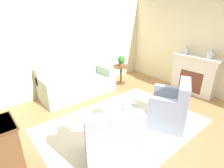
% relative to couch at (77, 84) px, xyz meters
% --- Properties ---
extents(ground_plane, '(16.00, 16.00, 0.00)m').
position_rel_couch_xyz_m(ground_plane, '(-0.04, -1.98, -0.34)').
color(ground_plane, '#AD7F51').
extents(wall_back, '(8.90, 0.12, 2.80)m').
position_rel_couch_xyz_m(wall_back, '(-0.04, 0.52, 1.06)').
color(wall_back, beige).
rests_on(wall_back, ground_plane).
extents(wall_right, '(0.12, 9.91, 2.80)m').
position_rel_couch_xyz_m(wall_right, '(2.98, -1.98, 1.06)').
color(wall_right, beige).
rests_on(wall_right, ground_plane).
extents(rug, '(3.35, 2.32, 0.01)m').
position_rel_couch_xyz_m(rug, '(-0.04, -1.98, -0.33)').
color(rug, beige).
rests_on(rug, ground_plane).
extents(couch, '(2.08, 0.86, 0.91)m').
position_rel_couch_xyz_m(couch, '(0.00, 0.00, 0.00)').
color(couch, '#9EB29E').
rests_on(couch, ground_plane).
extents(armchair_left, '(1.06, 1.02, 0.99)m').
position_rel_couch_xyz_m(armchair_left, '(-0.85, -2.58, 0.05)').
color(armchair_left, '#8E99B2').
rests_on(armchair_left, rug).
extents(armchair_right, '(1.06, 1.02, 0.99)m').
position_rel_couch_xyz_m(armchair_right, '(0.76, -2.58, 0.05)').
color(armchair_right, '#8E99B2').
rests_on(armchair_right, rug).
extents(ottoman_table, '(0.83, 0.83, 0.40)m').
position_rel_couch_xyz_m(ottoman_table, '(-0.06, -1.93, -0.07)').
color(ottoman_table, '#9EB29E').
rests_on(ottoman_table, rug).
extents(side_table, '(0.57, 0.57, 0.62)m').
position_rel_couch_xyz_m(side_table, '(1.56, -0.17, 0.09)').
color(side_table, brown).
rests_on(side_table, ground_plane).
extents(fireplace, '(0.44, 1.32, 1.11)m').
position_rel_couch_xyz_m(fireplace, '(2.73, -2.07, 0.25)').
color(fireplace, silver).
rests_on(fireplace, ground_plane).
extents(vase_mantel_near, '(0.14, 0.14, 0.25)m').
position_rel_couch_xyz_m(vase_mantel_near, '(2.72, -1.74, 0.88)').
color(vase_mantel_near, silver).
rests_on(vase_mantel_near, fireplace).
extents(vase_mantel_far, '(0.19, 0.19, 0.27)m').
position_rel_couch_xyz_m(vase_mantel_far, '(2.72, -2.41, 0.88)').
color(vase_mantel_far, silver).
rests_on(vase_mantel_far, fireplace).
extents(potted_plant_on_side_table, '(0.26, 0.26, 0.34)m').
position_rel_couch_xyz_m(potted_plant_on_side_table, '(1.56, -0.17, 0.46)').
color(potted_plant_on_side_table, brown).
rests_on(potted_plant_on_side_table, side_table).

